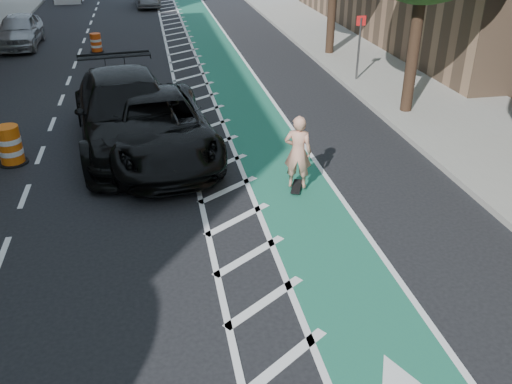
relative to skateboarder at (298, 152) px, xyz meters
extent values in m
plane|color=black|center=(-3.10, -3.90, -0.97)|extent=(120.00, 120.00, 0.00)
cube|color=#1A5B50|center=(-0.10, 6.10, -0.97)|extent=(2.00, 90.00, 0.01)
cube|color=silver|center=(-1.60, 6.10, -0.97)|extent=(1.40, 90.00, 0.01)
cube|color=gray|center=(6.40, 6.10, -0.90)|extent=(5.00, 90.00, 0.15)
cube|color=gray|center=(3.95, 6.10, -0.89)|extent=(0.12, 90.00, 0.16)
cylinder|color=#382619|center=(4.80, 4.10, 1.23)|extent=(0.36, 0.36, 4.40)
cylinder|color=#382619|center=(4.80, 12.10, 1.23)|extent=(0.36, 0.36, 4.40)
cylinder|color=#4C4C4C|center=(4.50, 8.10, 0.23)|extent=(0.08, 0.08, 2.40)
cube|color=red|center=(4.50, 8.10, 1.33)|extent=(0.35, 0.02, 0.35)
cube|color=black|center=(0.00, 0.00, -0.89)|extent=(0.46, 0.76, 0.03)
cylinder|color=black|center=(0.02, 0.26, -0.95)|extent=(0.05, 0.06, 0.06)
cylinder|color=black|center=(0.16, 0.20, -0.95)|extent=(0.05, 0.06, 0.06)
cylinder|color=black|center=(-0.16, -0.20, -0.95)|extent=(0.05, 0.06, 0.06)
cylinder|color=black|center=(-0.02, -0.26, -0.95)|extent=(0.05, 0.06, 0.06)
imported|color=tan|center=(0.00, 0.00, 0.00)|extent=(0.75, 0.62, 1.75)
imported|color=black|center=(-3.10, 2.69, -0.15)|extent=(3.30, 6.16, 1.65)
imported|color=black|center=(-3.90, 3.60, -0.01)|extent=(3.43, 6.90, 1.92)
imported|color=#9B9BA0|center=(-9.10, 16.88, -0.21)|extent=(1.82, 4.49, 1.53)
cylinder|color=black|center=(-9.10, 29.81, -0.66)|extent=(0.24, 0.63, 0.62)
cylinder|color=orange|center=(-6.90, 2.89, -0.46)|extent=(0.59, 0.59, 1.02)
cylinder|color=silver|center=(-6.90, 2.89, -0.63)|extent=(0.60, 0.60, 0.14)
cylinder|color=silver|center=(-6.90, 2.89, -0.31)|extent=(0.60, 0.60, 0.14)
cylinder|color=black|center=(-6.90, 2.89, -0.95)|extent=(0.75, 0.75, 0.05)
cylinder|color=#FF660D|center=(-4.90, 7.10, -0.53)|extent=(0.51, 0.51, 0.88)
cylinder|color=silver|center=(-4.90, 7.10, -0.68)|extent=(0.52, 0.52, 0.12)
cylinder|color=silver|center=(-4.90, 7.10, -0.40)|extent=(0.52, 0.52, 0.12)
cylinder|color=black|center=(-4.90, 7.10, -0.95)|extent=(0.65, 0.65, 0.04)
cylinder|color=#E1450B|center=(-5.50, 15.10, -0.55)|extent=(0.49, 0.49, 0.84)
cylinder|color=silver|center=(-5.50, 15.10, -0.69)|extent=(0.49, 0.49, 0.11)
cylinder|color=silver|center=(-5.50, 15.10, -0.43)|extent=(0.49, 0.49, 0.11)
cylinder|color=black|center=(-5.50, 15.10, -0.96)|extent=(0.62, 0.62, 0.04)
camera|label=1|loc=(-3.15, -11.01, 5.00)|focal=38.00mm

